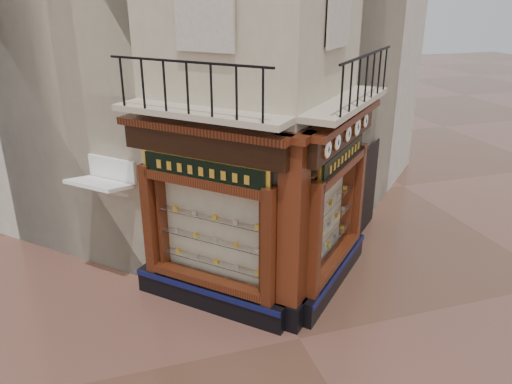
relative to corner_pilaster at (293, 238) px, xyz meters
name	(u,v)px	position (x,y,z in m)	size (l,w,h in m)	color
ground	(299,339)	(0.00, -0.50, -1.95)	(80.00, 80.00, 0.00)	brown
main_building	(217,2)	(0.00, 5.66, 4.05)	(8.00, 8.00, 12.00)	beige
neighbour_left	(115,19)	(-2.47, 8.13, 3.55)	(8.00, 8.00, 11.00)	beige
neighbour_right	(275,17)	(2.47, 8.13, 3.55)	(8.00, 8.00, 11.00)	beige
shopfront_left	(207,223)	(-1.41, 1.07, 0.03)	(2.86, 2.86, 3.98)	black
shopfront_right	(336,206)	(1.41, 1.07, 0.03)	(2.86, 2.86, 3.98)	black
corner_pilaster	(293,238)	(0.00, 0.00, 0.00)	(0.85, 0.85, 3.98)	black
balcony	(277,107)	(0.00, 0.99, 2.27)	(5.94, 2.97, 1.03)	beige
clock_a	(327,149)	(0.61, 0.01, 1.67)	(0.28, 0.28, 0.35)	#A86D38
clock_b	(337,142)	(0.99, 0.39, 1.67)	(0.27, 0.27, 0.33)	#A86D38
clock_c	(347,134)	(1.45, 0.84, 1.67)	(0.27, 0.27, 0.34)	#A86D38
clock_d	(357,127)	(1.89, 1.29, 1.67)	(0.33, 0.33, 0.41)	#A86D38
clock_e	(365,121)	(2.32, 1.72, 1.67)	(0.26, 0.26, 0.32)	#A86D38
awning	(111,282)	(-3.40, 2.69, -1.95)	(1.28, 0.77, 0.08)	white
signboard_left	(203,171)	(-1.46, 1.01, 1.15)	(2.06, 2.06, 0.55)	yellow
signboard_right	(342,156)	(1.46, 1.01, 1.15)	(1.89, 1.89, 0.51)	yellow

